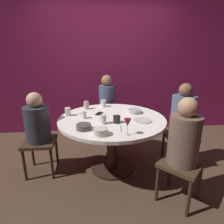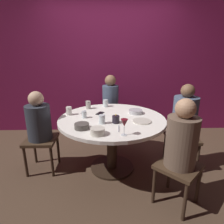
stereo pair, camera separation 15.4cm
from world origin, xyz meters
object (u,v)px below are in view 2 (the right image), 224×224
bowl_serving_large (136,112)px  cup_by_right_diner (69,111)px  seated_diner_right (184,119)px  cell_phone (100,113)px  seated_diner_front_right (181,143)px  cup_far_edge (88,105)px  bowl_salad_center (98,131)px  candle_holder (116,119)px  cup_by_left_diner (102,119)px  seated_diner_back (110,101)px  dining_table (112,128)px  seated_diner_left (39,123)px  wine_glass (124,124)px  bowl_small_white (82,126)px  dinner_plate (142,121)px  cup_near_candle (84,114)px  cup_center_front (106,103)px

bowl_serving_large → cup_by_right_diner: (-0.92, -0.04, 0.03)m
seated_diner_right → cell_phone: size_ratio=8.54×
seated_diner_front_right → cup_far_edge: 1.50m
seated_diner_front_right → bowl_salad_center: 0.85m
candle_holder → bowl_serving_large: (0.30, 0.36, -0.02)m
bowl_salad_center → cup_by_left_diner: 0.32m
seated_diner_back → candle_holder: 1.16m
seated_diner_back → cup_by_left_diner: 1.19m
dining_table → bowl_salad_center: size_ratio=9.15×
seated_diner_left → bowl_salad_center: (0.79, -0.52, 0.10)m
seated_diner_front_right → wine_glass: bearing=32.4°
wine_glass → bowl_small_white: wine_glass is taller
seated_diner_back → wine_glass: size_ratio=6.80×
dining_table → dinner_plate: 0.43m
seated_diner_back → cell_phone: seated_diner_back is taller
dining_table → dinner_plate: bearing=-22.9°
seated_diner_front_right → wine_glass: seated_diner_front_right is taller
wine_glass → seated_diner_right: bearing=32.6°
seated_diner_front_right → seated_diner_back: bearing=-22.8°
candle_holder → bowl_salad_center: bearing=-121.6°
seated_diner_left → cell_phone: (0.79, 0.18, 0.07)m
bowl_small_white → cup_near_candle: size_ratio=1.79×
cell_phone → bowl_salad_center: bearing=-63.8°
dining_table → bowl_small_white: size_ratio=8.40×
bowl_salad_center → cup_near_candle: size_ratio=1.64×
seated_diner_back → bowl_small_white: seated_diner_back is taller
dinner_plate → cup_by_left_diner: bearing=-174.5°
seated_diner_right → bowl_small_white: size_ratio=7.19×
wine_glass → bowl_salad_center: bearing=175.0°
cell_phone → bowl_serving_large: 0.50m
bowl_salad_center → seated_diner_front_right: bearing=-10.1°
dining_table → cup_by_right_diner: bearing=166.5°
dining_table → candle_holder: 0.27m
seated_diner_front_right → dinner_plate: size_ratio=5.03×
seated_diner_left → bowl_serving_large: size_ratio=5.82×
dining_table → cup_by_right_diner: size_ratio=12.39×
dinner_plate → cup_near_candle: cup_near_candle is taller
seated_diner_right → cup_by_left_diner: size_ratio=11.06×
candle_holder → cup_center_front: same height
seated_diner_front_right → cell_phone: (-0.83, 0.85, 0.03)m
dining_table → cell_phone: (-0.16, 0.18, 0.15)m
seated_diner_right → bowl_small_white: (-1.31, -0.36, 0.05)m
seated_diner_left → cup_by_left_diner: 0.86m
wine_glass → cup_by_left_diner: 0.42m
cup_near_candle → bowl_small_white: bearing=-88.0°
dinner_plate → cup_by_left_diner: 0.50m
dining_table → seated_diner_back: (0.00, 0.97, 0.13)m
dinner_plate → cup_far_edge: 0.92m
dining_table → cup_center_front: size_ratio=12.50×
dinner_plate → bowl_salad_center: bearing=-145.4°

